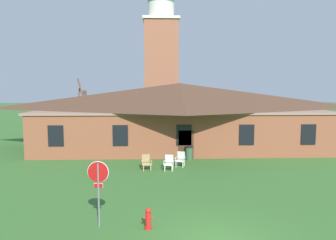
# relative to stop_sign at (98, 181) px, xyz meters

# --- Properties ---
(brick_building) EXTENTS (23.87, 10.40, 5.58)m
(brick_building) POSITION_rel_stop_sign_xyz_m (4.13, 16.03, 1.08)
(brick_building) COLOR brown
(brick_building) RESTS_ON ground
(dome_tower) EXTENTS (5.18, 5.18, 20.77)m
(dome_tower) POSITION_rel_stop_sign_xyz_m (2.84, 35.12, 7.80)
(dome_tower) COLOR #93563D
(dome_tower) RESTS_ON ground
(stop_sign) EXTENTS (0.80, 0.13, 2.49)m
(stop_sign) POSITION_rel_stop_sign_xyz_m (0.00, 0.00, 0.00)
(stop_sign) COLOR slate
(stop_sign) RESTS_ON ground
(lawn_chair_by_porch) EXTENTS (0.72, 0.76, 0.96)m
(lawn_chair_by_porch) POSITION_rel_stop_sign_xyz_m (1.48, 8.11, -1.26)
(lawn_chair_by_porch) COLOR tan
(lawn_chair_by_porch) RESTS_ON ground
(lawn_chair_near_door) EXTENTS (0.70, 0.73, 0.96)m
(lawn_chair_near_door) POSITION_rel_stop_sign_xyz_m (2.92, 7.96, -1.26)
(lawn_chair_near_door) COLOR silver
(lawn_chair_near_door) RESTS_ON ground
(lawn_chair_left_end) EXTENTS (0.75, 0.80, 0.96)m
(lawn_chair_left_end) POSITION_rel_stop_sign_xyz_m (3.73, 8.93, -1.26)
(lawn_chair_left_end) COLOR silver
(lawn_chair_left_end) RESTS_ON ground
(bare_tree_beside_building) EXTENTS (1.41, 1.35, 6.11)m
(bare_tree_beside_building) POSITION_rel_stop_sign_xyz_m (-4.99, 19.73, 1.04)
(bare_tree_beside_building) COLOR brown
(bare_tree_beside_building) RESTS_ON ground
(fire_hydrant) EXTENTS (0.36, 0.28, 0.79)m
(fire_hydrant) POSITION_rel_stop_sign_xyz_m (1.83, -0.24, -1.39)
(fire_hydrant) COLOR red
(fire_hydrant) RESTS_ON ground
(trash_bin) EXTENTS (0.56, 0.56, 0.98)m
(trash_bin) POSITION_rel_stop_sign_xyz_m (4.48, 10.73, -1.27)
(trash_bin) COLOR #335638
(trash_bin) RESTS_ON ground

